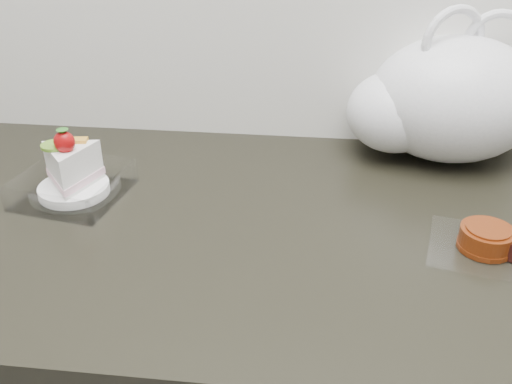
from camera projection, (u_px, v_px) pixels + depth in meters
The scene contains 3 objects.
cake_tray at pixel (72, 178), 0.89m from camera, with size 0.17×0.17×0.12m.
mooncake_wrap at pixel (487, 241), 0.77m from camera, with size 0.17×0.16×0.03m.
plastic_bag at pixel (442, 101), 0.98m from camera, with size 0.37×0.30×0.27m.
Camera 1 is at (-0.03, 0.97, 1.35)m, focal length 40.00 mm.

